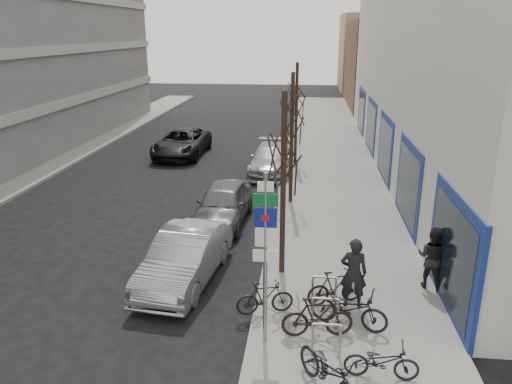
% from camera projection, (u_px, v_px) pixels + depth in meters
% --- Properties ---
extents(ground, '(120.00, 120.00, 0.00)m').
position_uv_depth(ground, '(165.00, 338.00, 11.97)').
color(ground, black).
rests_on(ground, ground).
extents(sidewalk_east, '(5.00, 70.00, 0.15)m').
position_uv_depth(sidewalk_east, '(335.00, 205.00, 20.96)').
color(sidewalk_east, slate).
rests_on(sidewalk_east, ground).
extents(brick_building_far, '(12.00, 14.00, 8.00)m').
position_uv_depth(brick_building_far, '(413.00, 65.00, 47.29)').
color(brick_building_far, brown).
rests_on(brick_building_far, ground).
extents(tan_building_far, '(13.00, 12.00, 9.00)m').
position_uv_depth(tan_building_far, '(394.00, 53.00, 61.28)').
color(tan_building_far, '#937A5B').
rests_on(tan_building_far, ground).
extents(highway_sign_pole, '(0.55, 0.10, 4.20)m').
position_uv_depth(highway_sign_pole, '(265.00, 249.00, 10.96)').
color(highway_sign_pole, gray).
rests_on(highway_sign_pole, ground).
extents(bike_rack, '(0.66, 2.26, 0.83)m').
position_uv_depth(bike_rack, '(325.00, 310.00, 11.96)').
color(bike_rack, gray).
rests_on(bike_rack, sidewalk_east).
extents(tree_near, '(1.80, 1.80, 5.50)m').
position_uv_depth(tree_near, '(284.00, 142.00, 13.76)').
color(tree_near, black).
rests_on(tree_near, ground).
extents(tree_mid, '(1.80, 1.80, 5.50)m').
position_uv_depth(tree_mid, '(292.00, 108.00, 19.91)').
color(tree_mid, black).
rests_on(tree_mid, ground).
extents(tree_far, '(1.80, 1.80, 5.50)m').
position_uv_depth(tree_far, '(297.00, 90.00, 26.06)').
color(tree_far, black).
rests_on(tree_far, ground).
extents(meter_front, '(0.10, 0.08, 1.27)m').
position_uv_depth(meter_front, '(265.00, 254.00, 14.31)').
color(meter_front, gray).
rests_on(meter_front, sidewalk_east).
extents(meter_mid, '(0.10, 0.08, 1.27)m').
position_uv_depth(meter_mid, '(278.00, 195.00, 19.52)').
color(meter_mid, gray).
rests_on(meter_mid, sidewalk_east).
extents(meter_back, '(0.10, 0.08, 1.27)m').
position_uv_depth(meter_back, '(285.00, 160.00, 24.72)').
color(meter_back, gray).
rests_on(meter_back, sidewalk_east).
extents(bike_near_left, '(1.59, 1.94, 1.19)m').
position_uv_depth(bike_near_left, '(329.00, 368.00, 9.76)').
color(bike_near_left, black).
rests_on(bike_near_left, sidewalk_east).
extents(bike_near_right, '(1.77, 0.75, 1.04)m').
position_uv_depth(bike_near_right, '(317.00, 317.00, 11.64)').
color(bike_near_right, black).
rests_on(bike_near_right, sidewalk_east).
extents(bike_mid_curb, '(2.00, 1.15, 1.17)m').
position_uv_depth(bike_mid_curb, '(349.00, 305.00, 12.01)').
color(bike_mid_curb, black).
rests_on(bike_mid_curb, sidewalk_east).
extents(bike_mid_inner, '(1.56, 0.86, 0.91)m').
position_uv_depth(bike_mid_inner, '(265.00, 298.00, 12.61)').
color(bike_mid_inner, black).
rests_on(bike_mid_inner, sidewalk_east).
extents(bike_far_curb, '(1.56, 0.54, 0.94)m').
position_uv_depth(bike_far_curb, '(382.00, 358.00, 10.23)').
color(bike_far_curb, black).
rests_on(bike_far_curb, sidewalk_east).
extents(bike_far_inner, '(1.67, 1.05, 0.98)m').
position_uv_depth(bike_far_inner, '(336.00, 287.00, 13.06)').
color(bike_far_inner, black).
rests_on(bike_far_inner, sidewalk_east).
extents(parked_car_front, '(2.13, 4.77, 1.52)m').
position_uv_depth(parked_car_front, '(185.00, 257.00, 14.48)').
color(parked_car_front, '#9E9EA3').
rests_on(parked_car_front, ground).
extents(parked_car_mid, '(2.01, 4.55, 1.52)m').
position_uv_depth(parked_car_mid, '(223.00, 203.00, 19.01)').
color(parked_car_mid, '#525257').
rests_on(parked_car_mid, ground).
extents(parked_car_back, '(2.12, 5.05, 1.46)m').
position_uv_depth(parked_car_back, '(271.00, 159.00, 25.69)').
color(parked_car_back, '#98999D').
rests_on(parked_car_back, ground).
extents(lane_car, '(2.70, 5.65, 1.55)m').
position_uv_depth(lane_car, '(182.00, 143.00, 29.30)').
color(lane_car, black).
rests_on(lane_car, ground).
extents(pedestrian_near, '(0.72, 0.49, 1.90)m').
position_uv_depth(pedestrian_near, '(354.00, 273.00, 12.81)').
color(pedestrian_near, black).
rests_on(pedestrian_near, sidewalk_east).
extents(pedestrian_far, '(0.81, 0.74, 1.82)m').
position_uv_depth(pedestrian_far, '(433.00, 257.00, 13.81)').
color(pedestrian_far, black).
rests_on(pedestrian_far, sidewalk_east).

